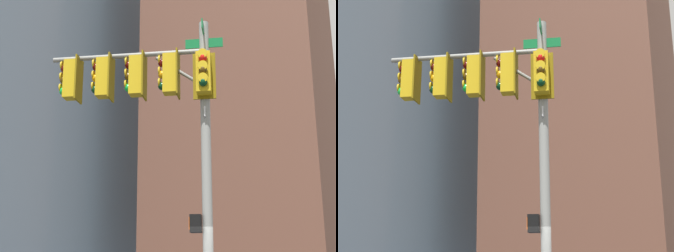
# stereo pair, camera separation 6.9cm
# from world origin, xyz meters

# --- Properties ---
(signal_pole_assembly) EXTENTS (1.64, 4.19, 7.50)m
(signal_pole_assembly) POSITION_xyz_m (0.35, -1.52, 5.39)
(signal_pole_assembly) COLOR gray
(signal_pole_assembly) RESTS_ON ground_plane
(building_brick_nearside) EXTENTS (19.61, 14.60, 38.27)m
(building_brick_nearside) POSITION_xyz_m (-35.01, -8.42, 19.13)
(building_brick_nearside) COLOR brown
(building_brick_nearside) RESTS_ON ground_plane
(building_brick_farside) EXTENTS (23.05, 15.04, 37.17)m
(building_brick_farside) POSITION_xyz_m (-31.54, -35.54, 18.58)
(building_brick_farside) COLOR #845B47
(building_brick_farside) RESTS_ON ground_plane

